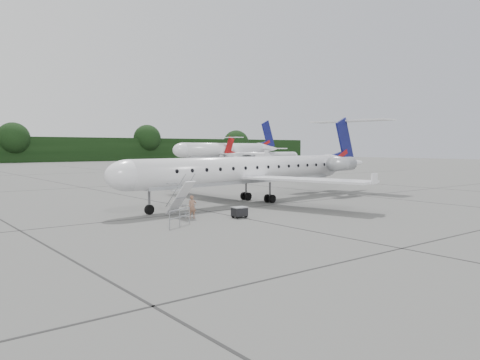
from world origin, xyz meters
TOP-DOWN VIEW (x-y plane):
  - ground at (0.00, 0.00)m, footprint 320.00×320.00m
  - main_regional_jet at (-0.86, 5.42)m, footprint 32.81×25.53m
  - airstair at (-9.68, 2.01)m, footprint 1.13×2.29m
  - passenger at (-9.52, 0.77)m, footprint 0.63×0.50m
  - safety_railing at (-11.75, -1.39)m, footprint 1.99×1.07m
  - baggage_cart at (-6.91, -0.95)m, footprint 0.96×0.80m
  - bg_narrowbody at (36.98, 60.81)m, footprint 34.78×27.59m
  - bg_regional_right at (50.27, 61.00)m, footprint 29.53×23.25m

SIDE VIEW (x-z plane):
  - ground at x=0.00m, z-range 0.00..0.00m
  - baggage_cart at x=-6.91m, z-range 0.00..0.79m
  - safety_railing at x=-11.75m, z-range 0.00..1.00m
  - passenger at x=-9.52m, z-range 0.00..1.52m
  - airstair at x=-9.68m, z-range 0.00..2.43m
  - bg_regional_right at x=50.27m, z-range 0.00..7.05m
  - main_regional_jet at x=-0.86m, z-range 0.00..7.75m
  - bg_narrowbody at x=36.98m, z-range 0.00..11.28m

